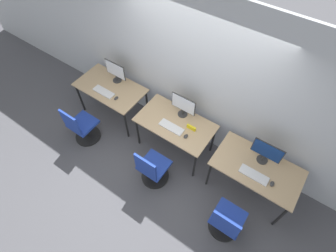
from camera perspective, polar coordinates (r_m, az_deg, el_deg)
name	(u,v)px	position (r m, az deg, el deg)	size (l,w,h in m)	color
ground_plane	(163,160)	(4.84, -0.99, -7.46)	(20.00, 20.00, 0.00)	#4C4C51
wall_back	(194,77)	(4.18, 5.63, 10.60)	(12.00, 0.05, 2.80)	#B7BCC1
desk_left	(111,90)	(5.10, -12.40, 7.72)	(1.30, 0.73, 0.74)	tan
monitor_left	(115,71)	(4.99, -11.37, 11.64)	(0.45, 0.17, 0.42)	#2D2D2D
keyboard_left	(104,92)	(4.97, -13.82, 7.24)	(0.43, 0.15, 0.02)	silver
mouse_left	(116,98)	(4.80, -11.22, 5.97)	(0.06, 0.09, 0.03)	#333333
office_chair_left	(82,127)	(5.05, -18.29, -0.28)	(0.48, 0.48, 0.88)	black
desk_center	(175,125)	(4.44, 1.61, 0.16)	(1.30, 0.73, 0.74)	tan
monitor_center	(183,105)	(4.32, 3.34, 4.53)	(0.45, 0.17, 0.42)	#2D2D2D
keyboard_center	(171,127)	(4.31, 0.75, -0.23)	(0.43, 0.15, 0.02)	silver
mouse_center	(186,136)	(4.21, 3.92, -2.25)	(0.06, 0.09, 0.03)	#333333
office_chair_center	(152,169)	(4.36, -3.42, -9.37)	(0.48, 0.48, 0.88)	black
desk_right	(256,170)	(4.21, 18.70, -9.02)	(1.30, 0.73, 0.74)	tan
monitor_right	(267,152)	(4.05, 20.68, -5.30)	(0.45, 0.17, 0.42)	#2D2D2D
keyboard_right	(254,175)	(4.06, 18.20, -10.05)	(0.43, 0.15, 0.02)	silver
mouse_right	(272,184)	(4.08, 21.72, -11.62)	(0.06, 0.09, 0.03)	#333333
office_chair_right	(226,222)	(4.12, 12.47, -19.74)	(0.48, 0.48, 0.88)	black
placard_center	(191,128)	(4.28, 5.10, -0.36)	(0.16, 0.03, 0.08)	yellow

